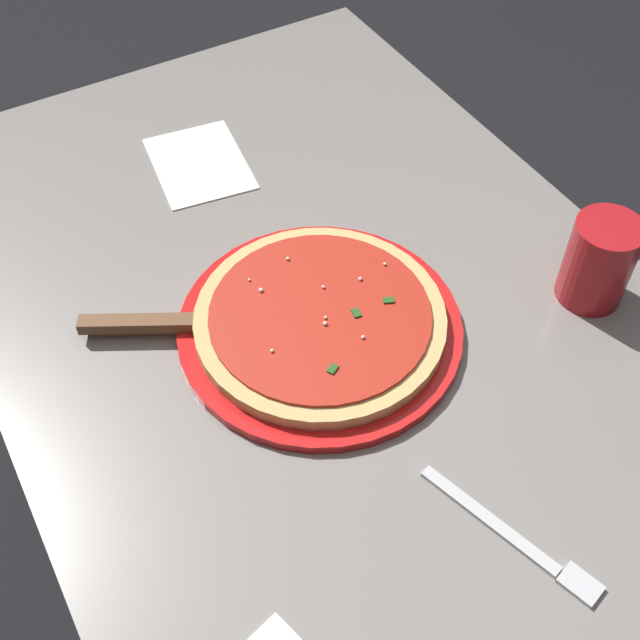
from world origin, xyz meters
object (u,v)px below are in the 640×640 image
(napkin_loose_left, at_px, (199,163))
(serving_plate, at_px, (320,328))
(pizza, at_px, (320,319))
(pizza_server, at_px, (176,324))
(fork, at_px, (520,538))
(cup_tall_drink, at_px, (599,261))

(napkin_loose_left, bearing_deg, serving_plate, -1.02)
(serving_plate, relative_size, pizza, 1.14)
(pizza_server, xyz_separation_m, fork, (0.38, 0.17, -0.01))
(pizza, height_order, fork, pizza)
(napkin_loose_left, bearing_deg, pizza, -1.02)
(pizza, bearing_deg, fork, 6.50)
(pizza, distance_m, napkin_loose_left, 0.33)
(cup_tall_drink, xyz_separation_m, napkin_loose_left, (-0.43, -0.29, -0.05))
(napkin_loose_left, xyz_separation_m, fork, (0.63, 0.03, 0.00))
(pizza_server, distance_m, cup_tall_drink, 0.47)
(cup_tall_drink, height_order, fork, cup_tall_drink)
(pizza_server, xyz_separation_m, cup_tall_drink, (0.18, 0.43, 0.04))
(serving_plate, distance_m, pizza_server, 0.16)
(serving_plate, xyz_separation_m, pizza, (0.00, 0.00, 0.02))
(pizza_server, height_order, napkin_loose_left, pizza_server)
(pizza, relative_size, fork, 1.49)
(cup_tall_drink, distance_m, napkin_loose_left, 0.52)
(pizza, xyz_separation_m, pizza_server, (-0.07, -0.14, -0.00))
(cup_tall_drink, bearing_deg, napkin_loose_left, -146.50)
(serving_plate, xyz_separation_m, napkin_loose_left, (-0.33, 0.01, -0.01))
(serving_plate, relative_size, fork, 1.70)
(pizza, distance_m, pizza_server, 0.16)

